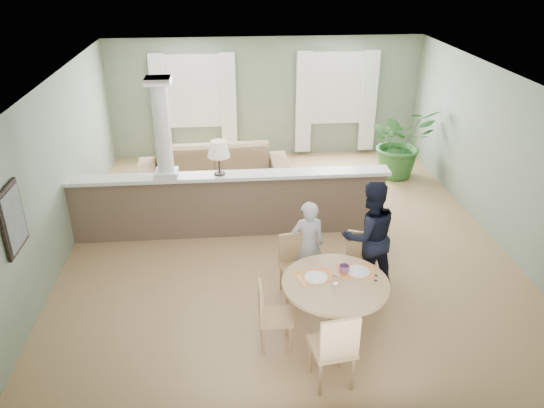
{
  "coord_description": "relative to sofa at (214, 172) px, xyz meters",
  "views": [
    {
      "loc": [
        -0.91,
        -7.78,
        4.45
      ],
      "look_at": [
        -0.3,
        -1.0,
        1.12
      ],
      "focal_mm": 35.0,
      "sensor_mm": 36.0,
      "label": 1
    }
  ],
  "objects": [
    {
      "name": "chair_far_boy",
      "position": [
        1.14,
        -3.52,
        0.06
      ],
      "size": [
        0.46,
        0.46,
        0.89
      ],
      "rotation": [
        0.0,
        0.0,
        0.15
      ],
      "color": "tan",
      "rests_on": "ground"
    },
    {
      "name": "dining_table",
      "position": [
        1.53,
        -4.47,
        0.19
      ],
      "size": [
        1.31,
        1.31,
        0.89
      ],
      "rotation": [
        0.0,
        0.0,
        0.25
      ],
      "color": "tan",
      "rests_on": "ground"
    },
    {
      "name": "houseplant",
      "position": [
        3.89,
        0.52,
        0.32
      ],
      "size": [
        1.62,
        1.49,
        1.51
      ],
      "primitive_type": "imported",
      "rotation": [
        0.0,
        0.0,
        0.27
      ],
      "color": "#2B6127",
      "rests_on": "ground"
    },
    {
      "name": "pony_wall",
      "position": [
        0.2,
        -1.75,
        0.27
      ],
      "size": [
        5.32,
        0.38,
        2.7
      ],
      "color": "brown",
      "rests_on": "ground"
    },
    {
      "name": "chair_side",
      "position": [
        0.71,
        -4.62,
        0.05
      ],
      "size": [
        0.4,
        0.4,
        0.88
      ],
      "rotation": [
        0.0,
        0.0,
        1.57
      ],
      "color": "tan",
      "rests_on": "ground"
    },
    {
      "name": "room_shell",
      "position": [
        1.16,
        -1.32,
        1.38
      ],
      "size": [
        7.02,
        8.02,
        2.71
      ],
      "color": "gray",
      "rests_on": "ground"
    },
    {
      "name": "sofa",
      "position": [
        0.0,
        0.0,
        0.0
      ],
      "size": [
        3.02,
        1.29,
        0.87
      ],
      "primitive_type": "imported",
      "rotation": [
        0.0,
        0.0,
        0.04
      ],
      "color": "olive",
      "rests_on": "ground"
    },
    {
      "name": "chair_far_man",
      "position": [
        2.03,
        -3.67,
        0.09
      ],
      "size": [
        0.55,
        0.55,
        0.95
      ],
      "rotation": [
        0.0,
        0.0,
        -0.35
      ],
      "color": "tan",
      "rests_on": "ground"
    },
    {
      "name": "ground",
      "position": [
        1.19,
        -1.95,
        -0.43
      ],
      "size": [
        8.0,
        8.0,
        0.0
      ],
      "primitive_type": "plane",
      "color": "tan",
      "rests_on": "ground"
    },
    {
      "name": "man_person",
      "position": [
        2.19,
        -3.47,
        0.39
      ],
      "size": [
        0.9,
        0.75,
        1.65
      ],
      "primitive_type": "imported",
      "rotation": [
        0.0,
        0.0,
        3.32
      ],
      "color": "black",
      "rests_on": "ground"
    },
    {
      "name": "chair_near",
      "position": [
        1.35,
        -5.35,
        0.12
      ],
      "size": [
        0.52,
        0.52,
        1.01
      ],
      "rotation": [
        0.0,
        0.0,
        3.28
      ],
      "color": "tan",
      "rests_on": "ground"
    },
    {
      "name": "child_person",
      "position": [
        1.35,
        -3.37,
        0.24
      ],
      "size": [
        0.52,
        0.37,
        1.34
      ],
      "primitive_type": "imported",
      "rotation": [
        0.0,
        0.0,
        3.24
      ],
      "color": "#A7A7AC",
      "rests_on": "ground"
    }
  ]
}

